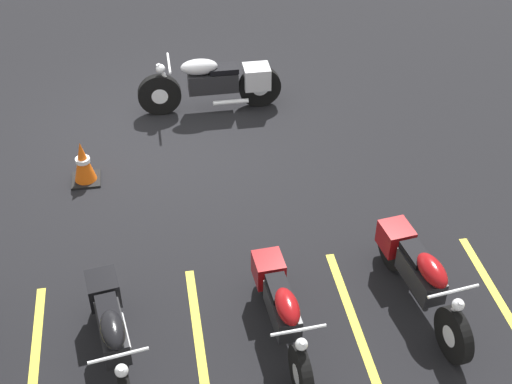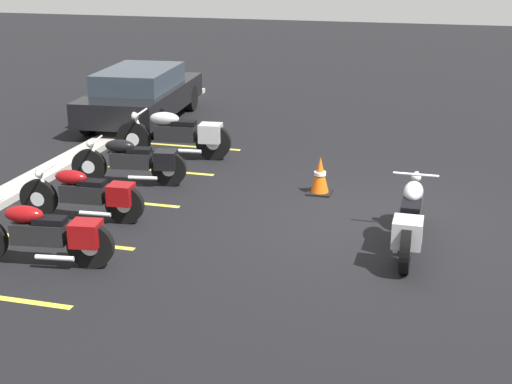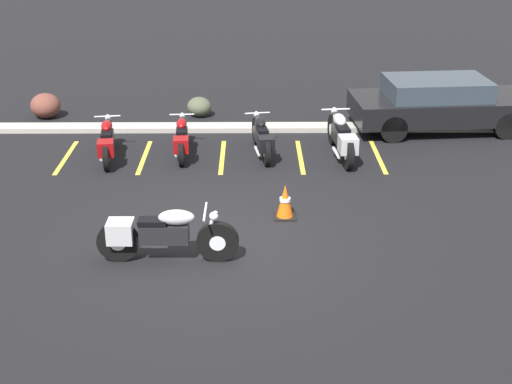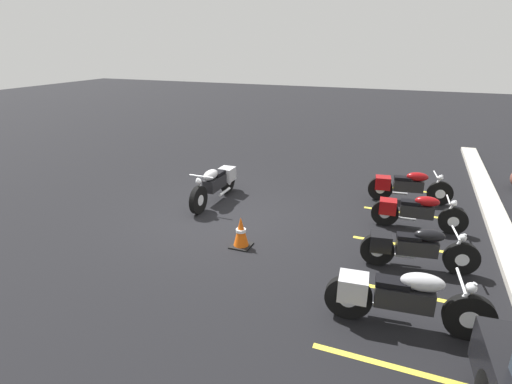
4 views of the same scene
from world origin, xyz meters
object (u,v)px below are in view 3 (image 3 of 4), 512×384
(landscape_rock_1, at_px, (199,107))
(traffic_cone, at_px, (285,202))
(parked_bike_1, at_px, (182,138))
(landscape_rock_0, at_px, (46,106))
(parked_bike_0, at_px, (107,141))
(car_black, at_px, (440,103))
(motorcycle_silver_featured, at_px, (160,234))
(parked_bike_2, at_px, (262,137))
(parked_bike_3, at_px, (342,137))

(landscape_rock_1, relative_size, traffic_cone, 1.03)
(parked_bike_1, xyz_separation_m, landscape_rock_0, (-3.78, 2.83, -0.10))
(parked_bike_0, relative_size, landscape_rock_0, 2.64)
(landscape_rock_1, distance_m, traffic_cone, 6.42)
(landscape_rock_1, bearing_deg, traffic_cone, -72.19)
(parked_bike_1, distance_m, car_black, 6.41)
(traffic_cone, bearing_deg, landscape_rock_0, 134.60)
(motorcycle_silver_featured, distance_m, landscape_rock_1, 7.73)
(parked_bike_0, xyz_separation_m, parked_bike_1, (1.61, 0.23, -0.02))
(car_black, bearing_deg, motorcycle_silver_featured, -137.31)
(motorcycle_silver_featured, xyz_separation_m, parked_bike_0, (-1.69, 4.55, -0.05))
(parked_bike_2, distance_m, traffic_cone, 3.23)
(parked_bike_2, height_order, landscape_rock_1, parked_bike_2)
(parked_bike_1, relative_size, traffic_cone, 3.11)
(parked_bike_0, bearing_deg, motorcycle_silver_featured, -167.31)
(parked_bike_3, relative_size, landscape_rock_0, 2.96)
(traffic_cone, bearing_deg, parked_bike_1, 124.11)
(parked_bike_2, relative_size, landscape_rock_0, 2.60)
(landscape_rock_1, height_order, traffic_cone, traffic_cone)
(landscape_rock_0, bearing_deg, landscape_rock_1, 1.48)
(parked_bike_0, xyz_separation_m, parked_bike_3, (5.14, 0.11, 0.05))
(parked_bike_2, bearing_deg, motorcycle_silver_featured, 152.10)
(motorcycle_silver_featured, relative_size, parked_bike_3, 0.99)
(parked_bike_0, height_order, parked_bike_1, parked_bike_0)
(parked_bike_3, distance_m, traffic_cone, 3.35)
(motorcycle_silver_featured, relative_size, parked_bike_0, 1.11)
(parked_bike_3, bearing_deg, landscape_rock_0, 62.61)
(landscape_rock_0, xyz_separation_m, landscape_rock_1, (3.96, 0.10, -0.07))
(parked_bike_3, relative_size, traffic_cone, 3.61)
(parked_bike_0, height_order, landscape_rock_1, parked_bike_0)
(car_black, xyz_separation_m, landscape_rock_0, (-9.92, 1.03, -0.36))
(car_black, distance_m, traffic_cone, 6.39)
(traffic_cone, bearing_deg, landscape_rock_1, 107.81)
(motorcycle_silver_featured, height_order, parked_bike_0, motorcycle_silver_featured)
(motorcycle_silver_featured, distance_m, parked_bike_0, 4.86)
(motorcycle_silver_featured, height_order, parked_bike_3, parked_bike_3)
(traffic_cone, bearing_deg, motorcycle_silver_featured, -142.20)
(parked_bike_1, distance_m, landscape_rock_1, 2.95)
(parked_bike_3, xyz_separation_m, car_black, (2.61, 1.93, 0.20))
(parked_bike_3, xyz_separation_m, landscape_rock_0, (-7.31, 2.96, -0.16))
(parked_bike_3, bearing_deg, parked_bike_2, 79.67)
(parked_bike_2, bearing_deg, traffic_cone, 178.21)
(landscape_rock_1, bearing_deg, parked_bike_0, -119.56)
(landscape_rock_0, distance_m, landscape_rock_1, 3.97)
(motorcycle_silver_featured, relative_size, parked_bike_1, 1.15)
(landscape_rock_0, bearing_deg, parked_bike_2, -26.82)
(landscape_rock_1, bearing_deg, parked_bike_3, -42.51)
(parked_bike_0, bearing_deg, landscape_rock_1, -37.24)
(parked_bike_0, xyz_separation_m, traffic_cone, (3.76, -2.94, -0.13))
(car_black, relative_size, traffic_cone, 6.92)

